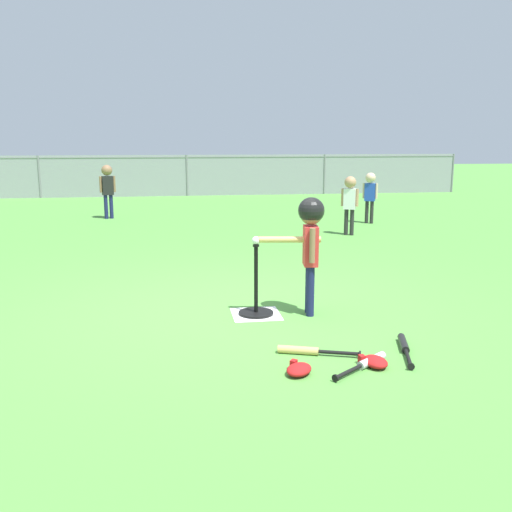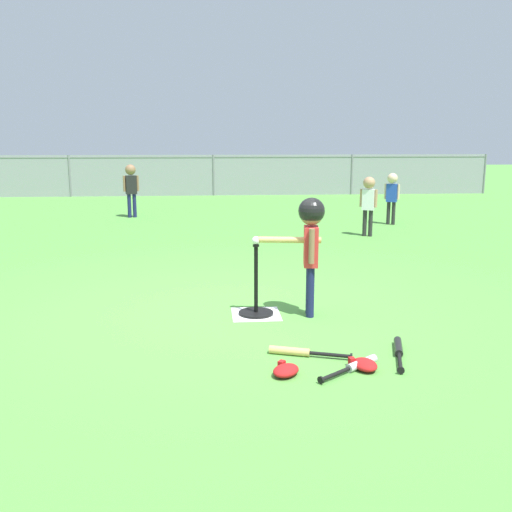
% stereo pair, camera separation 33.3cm
% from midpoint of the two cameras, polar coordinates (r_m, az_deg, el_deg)
% --- Properties ---
extents(ground_plane, '(60.00, 60.00, 0.00)m').
position_cam_midpoint_polar(ground_plane, '(5.32, -1.20, -5.73)').
color(ground_plane, '#51933D').
extents(home_plate, '(0.44, 0.44, 0.01)m').
position_cam_midpoint_polar(home_plate, '(5.28, 1.82, -5.83)').
color(home_plate, white).
rests_on(home_plate, ground_plane).
extents(batting_tee, '(0.32, 0.32, 0.66)m').
position_cam_midpoint_polar(batting_tee, '(5.25, 1.82, -4.80)').
color(batting_tee, black).
rests_on(batting_tee, ground_plane).
extents(baseball_on_tee, '(0.07, 0.07, 0.07)m').
position_cam_midpoint_polar(baseball_on_tee, '(5.11, 1.87, 1.56)').
color(baseball_on_tee, white).
rests_on(baseball_on_tee, batting_tee).
extents(batter_child, '(0.63, 0.31, 1.08)m').
position_cam_midpoint_polar(batter_child, '(5.12, 7.29, 2.34)').
color(batter_child, '#191E4C').
rests_on(batter_child, ground_plane).
extents(fielder_deep_right, '(0.26, 0.19, 0.96)m').
position_cam_midpoint_polar(fielder_deep_right, '(11.06, 14.28, 6.25)').
color(fielder_deep_right, '#262626').
rests_on(fielder_deep_right, ground_plane).
extents(fielder_deep_left, '(0.31, 0.21, 1.08)m').
position_cam_midpoint_polar(fielder_deep_left, '(11.96, -11.61, 7.11)').
color(fielder_deep_left, '#191E4C').
rests_on(fielder_deep_left, ground_plane).
extents(fielder_deep_center, '(0.26, 0.19, 0.98)m').
position_cam_midpoint_polar(fielder_deep_center, '(9.62, 12.17, 5.67)').
color(fielder_deep_center, '#262626').
rests_on(fielder_deep_center, ground_plane).
extents(spare_bat_silver, '(0.50, 0.39, 0.06)m').
position_cam_midpoint_polar(spare_bat_silver, '(4.15, 12.30, -10.68)').
color(spare_bat_silver, silver).
rests_on(spare_bat_silver, ground_plane).
extents(spare_bat_wood, '(0.60, 0.25, 0.06)m').
position_cam_midpoint_polar(spare_bat_wood, '(4.33, 6.47, -9.53)').
color(spare_bat_wood, '#DBB266').
rests_on(spare_bat_wood, ground_plane).
extents(spare_bat_black, '(0.23, 0.62, 0.06)m').
position_cam_midpoint_polar(spare_bat_black, '(4.51, 16.16, -9.02)').
color(spare_bat_black, black).
rests_on(spare_bat_black, ground_plane).
extents(glove_by_plate, '(0.20, 0.24, 0.07)m').
position_cam_midpoint_polar(glove_by_plate, '(4.17, 13.08, -10.54)').
color(glove_by_plate, '#B21919').
rests_on(glove_by_plate, ground_plane).
extents(glove_near_bats, '(0.26, 0.27, 0.07)m').
position_cam_midpoint_polar(glove_near_bats, '(3.99, 5.43, -11.33)').
color(glove_near_bats, '#B21919').
rests_on(glove_near_bats, ground_plane).
extents(outfield_fence, '(16.06, 0.06, 1.15)m').
position_cam_midpoint_polar(outfield_fence, '(16.39, -3.68, 8.20)').
color(outfield_fence, slate).
rests_on(outfield_fence, ground_plane).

